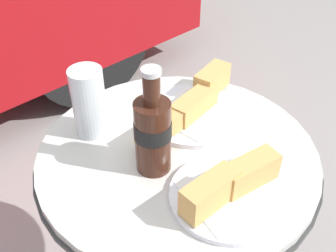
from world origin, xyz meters
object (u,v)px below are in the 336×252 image
at_px(lunch_plate_near, 192,107).
at_px(lunch_plate_far, 229,189).
at_px(drinking_glass, 89,105).
at_px(cola_bottle_left, 153,133).
at_px(bistro_table, 176,219).

xyz_separation_m(lunch_plate_near, lunch_plate_far, (-0.13, -0.22, 0.00)).
relative_size(lunch_plate_near, lunch_plate_far, 1.46).
bearing_deg(drinking_glass, lunch_plate_near, -28.68).
bearing_deg(lunch_plate_far, cola_bottle_left, 105.95).
relative_size(cola_bottle_left, lunch_plate_near, 0.70).
bearing_deg(bistro_table, lunch_plate_far, -98.05).
bearing_deg(drinking_glass, lunch_plate_far, -78.28).
distance_m(bistro_table, lunch_plate_near, 0.28).
bearing_deg(lunch_plate_near, bistro_table, -149.01).
bearing_deg(cola_bottle_left, lunch_plate_near, 21.02).
relative_size(bistro_table, lunch_plate_far, 3.16).
xyz_separation_m(drinking_glass, lunch_plate_near, (0.20, -0.11, -0.05)).
xyz_separation_m(cola_bottle_left, lunch_plate_far, (0.04, -0.16, -0.07)).
height_order(bistro_table, lunch_plate_near, lunch_plate_near).
bearing_deg(bistro_table, lunch_plate_near, 30.99).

